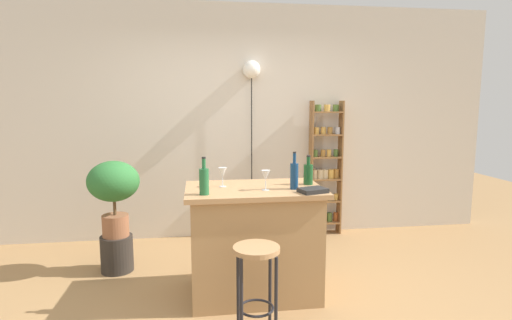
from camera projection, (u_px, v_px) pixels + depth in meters
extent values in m
plane|color=#A37A4C|center=(259.00, 310.00, 3.22)|extent=(12.00, 12.00, 0.00)
cube|color=beige|center=(236.00, 122.00, 4.93)|extent=(6.40, 0.10, 2.80)
cube|color=#A87F51|center=(254.00, 243.00, 3.45)|extent=(1.05, 0.67, 0.89)
cube|color=tan|center=(254.00, 190.00, 3.38)|extent=(1.14, 0.73, 0.04)
cylinder|color=black|center=(241.00, 304.00, 2.69)|extent=(0.02, 0.02, 0.62)
cylinder|color=black|center=(276.00, 301.00, 2.72)|extent=(0.02, 0.02, 0.62)
cylinder|color=black|center=(238.00, 288.00, 2.92)|extent=(0.02, 0.02, 0.62)
cylinder|color=black|center=(270.00, 286.00, 2.95)|extent=(0.02, 0.02, 0.62)
torus|color=black|center=(256.00, 308.00, 2.83)|extent=(0.25, 0.25, 0.02)
cylinder|color=tan|center=(256.00, 249.00, 2.77)|extent=(0.32, 0.32, 0.03)
cube|color=olive|center=(311.00, 169.00, 4.99)|extent=(0.02, 0.16, 1.66)
cube|color=olive|center=(340.00, 168.00, 5.04)|extent=(0.02, 0.16, 1.66)
cube|color=olive|center=(324.00, 222.00, 5.11)|extent=(0.36, 0.16, 0.02)
cylinder|color=beige|center=(313.00, 218.00, 5.08)|extent=(0.06, 0.06, 0.11)
cylinder|color=#4C7033|center=(318.00, 218.00, 5.09)|extent=(0.06, 0.06, 0.11)
cylinder|color=gold|center=(324.00, 217.00, 5.11)|extent=(0.06, 0.06, 0.11)
cylinder|color=#4C7033|center=(330.00, 217.00, 5.12)|extent=(0.06, 0.06, 0.11)
cylinder|color=#994C23|center=(336.00, 217.00, 5.14)|extent=(0.06, 0.06, 0.11)
cube|color=olive|center=(325.00, 201.00, 5.08)|extent=(0.36, 0.16, 0.02)
cylinder|color=#4C7033|center=(313.00, 198.00, 5.05)|extent=(0.06, 0.06, 0.08)
cylinder|color=brown|center=(320.00, 197.00, 5.07)|extent=(0.06, 0.06, 0.08)
cylinder|color=#AD7A38|center=(325.00, 197.00, 5.07)|extent=(0.06, 0.06, 0.08)
cylinder|color=#4C7033|center=(329.00, 197.00, 5.09)|extent=(0.06, 0.06, 0.08)
cylinder|color=gold|center=(336.00, 197.00, 5.09)|extent=(0.06, 0.06, 0.08)
cube|color=olive|center=(325.00, 179.00, 5.04)|extent=(0.36, 0.16, 0.02)
cylinder|color=beige|center=(315.00, 174.00, 5.01)|extent=(0.07, 0.07, 0.12)
cylinder|color=beige|center=(320.00, 174.00, 5.01)|extent=(0.07, 0.07, 0.12)
cylinder|color=beige|center=(325.00, 174.00, 5.02)|extent=(0.07, 0.07, 0.12)
cylinder|color=gold|center=(331.00, 174.00, 5.03)|extent=(0.07, 0.07, 0.12)
cylinder|color=#AD7A38|center=(336.00, 174.00, 5.05)|extent=(0.07, 0.07, 0.12)
cube|color=olive|center=(326.00, 157.00, 5.00)|extent=(0.36, 0.16, 0.02)
cylinder|color=#4C7033|center=(315.00, 153.00, 4.96)|extent=(0.06, 0.06, 0.09)
cylinder|color=#AD7A38|center=(323.00, 153.00, 4.98)|extent=(0.06, 0.06, 0.09)
cylinder|color=gold|center=(329.00, 153.00, 4.99)|extent=(0.06, 0.06, 0.09)
cylinder|color=#4C7033|center=(336.00, 153.00, 5.01)|extent=(0.06, 0.06, 0.09)
cube|color=olive|center=(326.00, 135.00, 4.96)|extent=(0.36, 0.16, 0.02)
cylinder|color=gold|center=(316.00, 131.00, 4.93)|extent=(0.06, 0.06, 0.09)
cylinder|color=gold|center=(323.00, 131.00, 4.95)|extent=(0.06, 0.06, 0.09)
cylinder|color=#AD7A38|center=(330.00, 131.00, 4.95)|extent=(0.06, 0.06, 0.09)
cylinder|color=silver|center=(338.00, 131.00, 4.96)|extent=(0.06, 0.06, 0.09)
cube|color=olive|center=(327.00, 112.00, 4.92)|extent=(0.36, 0.16, 0.02)
cylinder|color=#4C7033|center=(318.00, 108.00, 4.91)|extent=(0.07, 0.07, 0.08)
cylinder|color=gold|center=(327.00, 108.00, 4.91)|extent=(0.07, 0.07, 0.08)
cylinder|color=#4C7033|center=(336.00, 108.00, 4.93)|extent=(0.07, 0.07, 0.08)
cylinder|color=#2D2823|center=(117.00, 253.00, 3.95)|extent=(0.31, 0.31, 0.35)
cylinder|color=#935B3D|center=(116.00, 225.00, 3.91)|extent=(0.25, 0.25, 0.21)
cylinder|color=brown|center=(115.00, 207.00, 3.88)|extent=(0.03, 0.03, 0.16)
ellipsoid|color=#2D7033|center=(113.00, 181.00, 3.85)|extent=(0.49, 0.44, 0.39)
cylinder|color=navy|center=(294.00, 176.00, 3.30)|extent=(0.07, 0.07, 0.21)
cylinder|color=navy|center=(294.00, 158.00, 3.28)|extent=(0.03, 0.03, 0.08)
cylinder|color=black|center=(295.00, 152.00, 3.28)|extent=(0.03, 0.03, 0.01)
cylinder|color=#194C23|center=(308.00, 174.00, 3.50)|extent=(0.08, 0.08, 0.17)
cylinder|color=#194C23|center=(308.00, 161.00, 3.48)|extent=(0.03, 0.03, 0.07)
cylinder|color=black|center=(309.00, 156.00, 3.47)|extent=(0.03, 0.03, 0.01)
cylinder|color=#236638|center=(204.00, 182.00, 3.10)|extent=(0.08, 0.08, 0.20)
cylinder|color=#236638|center=(204.00, 164.00, 3.08)|extent=(0.03, 0.03, 0.08)
cylinder|color=black|center=(204.00, 158.00, 3.08)|extent=(0.03, 0.03, 0.01)
cylinder|color=silver|center=(223.00, 186.00, 3.41)|extent=(0.06, 0.06, 0.00)
cylinder|color=silver|center=(223.00, 182.00, 3.40)|extent=(0.01, 0.01, 0.07)
cone|color=silver|center=(222.00, 173.00, 3.39)|extent=(0.07, 0.07, 0.08)
cylinder|color=silver|center=(266.00, 190.00, 3.27)|extent=(0.06, 0.06, 0.00)
cylinder|color=silver|center=(266.00, 185.00, 3.27)|extent=(0.01, 0.01, 0.07)
cone|color=silver|center=(266.00, 175.00, 3.26)|extent=(0.07, 0.07, 0.08)
cube|color=black|center=(313.00, 190.00, 3.18)|extent=(0.25, 0.21, 0.03)
cylinder|color=black|center=(252.00, 155.00, 4.90)|extent=(0.01, 0.01, 2.03)
sphere|color=white|center=(252.00, 69.00, 4.76)|extent=(0.21, 0.21, 0.21)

